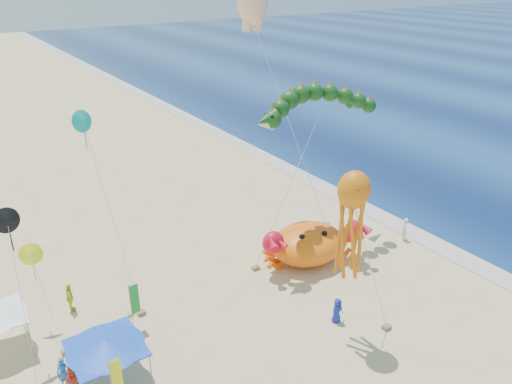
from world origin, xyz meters
TOP-DOWN VIEW (x-y plane):
  - ground at (0.00, 0.00)m, footprint 320.00×320.00m
  - foam_strip at (12.00, 0.00)m, footprint 320.00×320.00m
  - crab_inflatable at (2.48, 1.92)m, footprint 7.48×6.06m
  - dragon_kite at (4.14, 3.62)m, footprint 11.20×3.45m
  - octopus_kite at (-0.82, -5.22)m, footprint 3.49×2.27m
  - canopy_blue at (-13.28, -1.55)m, footprint 3.81×3.81m
  - feather_flags at (-15.65, -0.48)m, footprint 10.21×5.66m
  - beachgoers at (-13.10, 0.78)m, footprint 31.14×13.04m
  - small_kites at (-15.63, 3.59)m, footprint 9.49×9.24m

SIDE VIEW (x-z plane):
  - ground at x=0.00m, z-range 0.00..0.00m
  - foam_strip at x=12.00m, z-range 0.01..0.01m
  - beachgoers at x=-13.10m, z-range -0.08..1.82m
  - crab_inflatable at x=2.48m, z-range -0.19..3.08m
  - feather_flags at x=-15.65m, z-range 0.41..3.61m
  - canopy_blue at x=-13.28m, z-range 1.09..3.80m
  - small_kites at x=-15.63m, z-range 0.79..12.81m
  - octopus_kite at x=-0.82m, z-range 2.50..12.57m
  - dragon_kite at x=4.14m, z-range 4.71..16.53m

